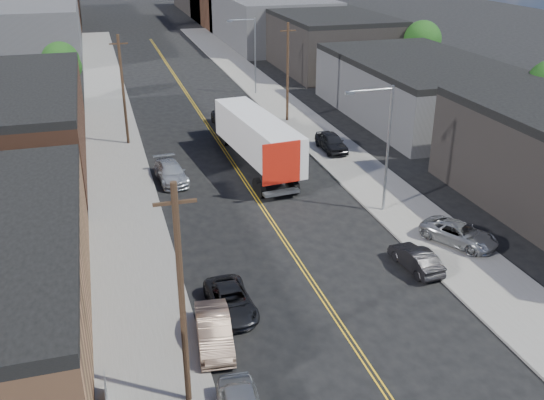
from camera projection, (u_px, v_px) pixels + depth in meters
ground at (190, 99)px, 71.45m from camera, size 260.00×260.00×0.00m
centerline at (215, 137)px, 58.29m from camera, size 0.32×120.00×0.01m
sidewalk_left at (114, 145)px, 55.83m from camera, size 5.00×140.00×0.15m
sidewalk_right at (308, 128)px, 60.70m from camera, size 5.00×140.00×0.15m
warehouse_brown at (8, 122)px, 51.46m from camera, size 12.00×26.00×6.60m
industrial_right_b at (418, 88)px, 63.58m from camera, size 14.00×24.00×6.10m
industrial_right_c at (329, 41)px, 86.07m from camera, size 14.00×22.00×7.60m
skyline_left_a at (27, 29)px, 95.38m from camera, size 16.00×30.00×8.00m
skyline_right_a at (270, 19)px, 105.64m from camera, size 16.00×30.00×8.00m
skyline_left_b at (36, 5)px, 116.89m from camera, size 16.00×26.00×10.00m
skyline_left_c at (42, 3)px, 135.04m from camera, size 16.00×40.00×7.00m
streetlight_near at (383, 140)px, 40.54m from camera, size 3.39×0.25×9.00m
streetlight_far at (252, 50)px, 71.23m from camera, size 3.39×0.25×9.00m
utility_pole_left_near at (182, 298)px, 23.41m from camera, size 1.60×0.26×10.00m
utility_pole_left_far at (123, 90)px, 54.10m from camera, size 1.60×0.26×10.00m
utility_pole_right at (288, 72)px, 60.94m from camera, size 1.60×0.26×10.00m
tree_left_far at (61, 63)px, 67.77m from camera, size 4.35×4.20×6.97m
tree_right_far at (422, 42)px, 77.05m from camera, size 4.85×4.76×7.91m
semi_truck at (252, 134)px, 50.92m from camera, size 4.28×17.27×4.46m
car_left_b at (214, 331)px, 28.75m from camera, size 2.04×4.69×1.50m
car_left_c at (231, 301)px, 31.32m from camera, size 2.25×4.65×1.27m
car_left_d at (171, 172)px, 47.65m from camera, size 2.49×5.28×1.49m
car_right_oncoming at (416, 259)px, 35.26m from camera, size 1.74×4.13×1.33m
car_right_lot_a at (459, 234)px, 37.83m from camera, size 4.33×5.31×1.34m
car_right_lot_c at (331, 142)px, 53.94m from camera, size 1.86×4.61×1.57m
car_ahead_truck at (228, 120)px, 60.72m from camera, size 2.86×5.95×1.63m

